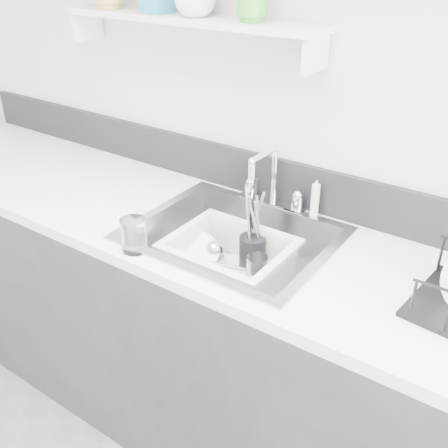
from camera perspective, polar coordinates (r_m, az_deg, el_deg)
The scene contains 13 objects.
counter_run at distance 1.95m, azimuth 0.86°, elevation -12.88°, with size 3.20×0.62×0.92m.
backsplash at distance 1.87m, azimuth 6.10°, elevation 4.76°, with size 3.20×0.02×0.16m, color black.
sink at distance 1.73m, azimuth 0.95°, elevation -3.70°, with size 0.64×0.52×0.20m, color silver, non-canonical shape.
faucet at distance 1.84m, azimuth 5.26°, elevation 3.65°, with size 0.26×0.18×0.23m.
side_sprayer at distance 1.78m, azimuth 9.89°, elevation 2.75°, with size 0.03×0.03×0.14m, color silver.
wall_shelf at distance 1.87m, azimuth -4.20°, elevation 21.13°, with size 1.00×0.16×0.12m.
wash_tub at distance 1.71m, azimuth 0.58°, elevation -4.19°, with size 0.38×0.31×0.15m, color silver, non-canonical shape.
plate_stack at distance 1.79m, azimuth -3.27°, elevation -3.92°, with size 0.23×0.22×0.09m.
utensil_cup at distance 1.77m, azimuth 3.09°, elevation -2.78°, with size 0.09×0.09×0.30m.
ladle at distance 1.75m, azimuth -1.09°, elevation -4.40°, with size 0.25×0.09×0.07m, color silver, non-canonical shape.
tumbler_in_tub at distance 1.70m, azimuth 3.59°, elevation -5.02°, with size 0.07×0.07×0.10m, color white.
tumbler_counter at distance 1.59m, azimuth -9.80°, elevation -1.20°, with size 0.08×0.08×0.11m, color white.
bowl_small at distance 1.66m, azimuth 1.47°, elevation -7.11°, with size 0.11×0.11×0.03m, color white.
Camera 1 is at (0.81, -0.02, 1.76)m, focal length 42.00 mm.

